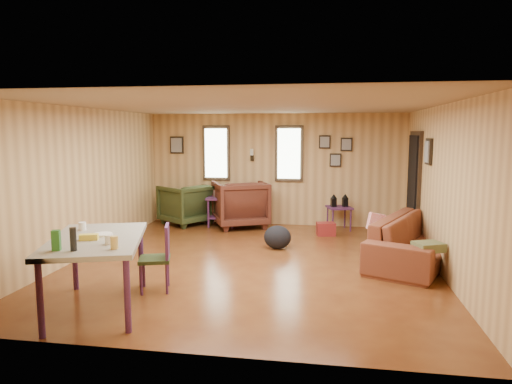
# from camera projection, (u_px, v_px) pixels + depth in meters

# --- Properties ---
(room) EXTENTS (5.54, 6.04, 2.44)m
(room) POSITION_uv_depth(u_px,v_px,m) (265.00, 183.00, 7.17)
(room) COLOR brown
(room) RESTS_ON ground
(sofa) EXTENTS (1.62, 2.49, 0.94)m
(sofa) POSITION_uv_depth(u_px,v_px,m) (417.00, 232.00, 7.05)
(sofa) COLOR brown
(sofa) RESTS_ON ground
(recliner_brown) EXTENTS (1.37, 1.34, 1.09)m
(recliner_brown) POSITION_uv_depth(u_px,v_px,m) (240.00, 202.00, 9.66)
(recliner_brown) COLOR #502318
(recliner_brown) RESTS_ON ground
(recliner_green) EXTENTS (1.26, 1.27, 0.96)m
(recliner_green) POSITION_uv_depth(u_px,v_px,m) (186.00, 202.00, 9.97)
(recliner_green) COLOR #2F3919
(recliner_green) RESTS_ON ground
(end_table) EXTENTS (0.63, 0.58, 0.78)m
(end_table) POSITION_uv_depth(u_px,v_px,m) (222.00, 206.00, 9.77)
(end_table) COLOR #542554
(end_table) RESTS_ON ground
(side_table) EXTENTS (0.58, 0.58, 0.75)m
(side_table) POSITION_uv_depth(u_px,v_px,m) (339.00, 205.00, 9.37)
(side_table) COLOR #542554
(side_table) RESTS_ON ground
(cooler) EXTENTS (0.39, 0.31, 0.25)m
(cooler) POSITION_uv_depth(u_px,v_px,m) (326.00, 229.00, 8.91)
(cooler) COLOR maroon
(cooler) RESTS_ON ground
(backpack) EXTENTS (0.54, 0.45, 0.41)m
(backpack) POSITION_uv_depth(u_px,v_px,m) (278.00, 237.00, 7.88)
(backpack) COLOR black
(backpack) RESTS_ON ground
(sofa_pillows) EXTENTS (0.96, 1.55, 0.32)m
(sofa_pillows) POSITION_uv_depth(u_px,v_px,m) (402.00, 235.00, 6.73)
(sofa_pillows) COLOR brown
(sofa_pillows) RESTS_ON sofa
(dining_table) EXTENTS (1.43, 1.85, 1.07)m
(dining_table) POSITION_uv_depth(u_px,v_px,m) (96.00, 244.00, 5.13)
(dining_table) COLOR gray
(dining_table) RESTS_ON ground
(dining_chair) EXTENTS (0.48, 0.48, 0.85)m
(dining_chair) POSITION_uv_depth(u_px,v_px,m) (160.00, 254.00, 5.78)
(dining_chair) COLOR #2F3919
(dining_chair) RESTS_ON ground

